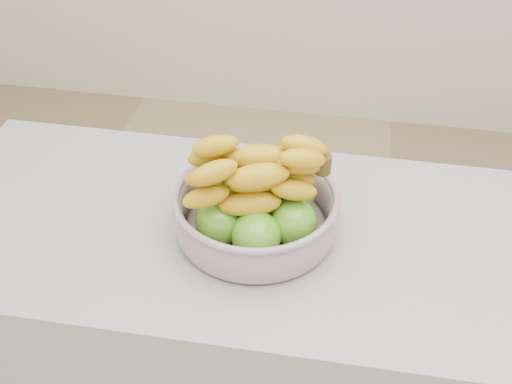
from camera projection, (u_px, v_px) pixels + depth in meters
fruit_bowl at (256, 205)px, 1.40m from camera, size 0.33×0.33×0.21m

